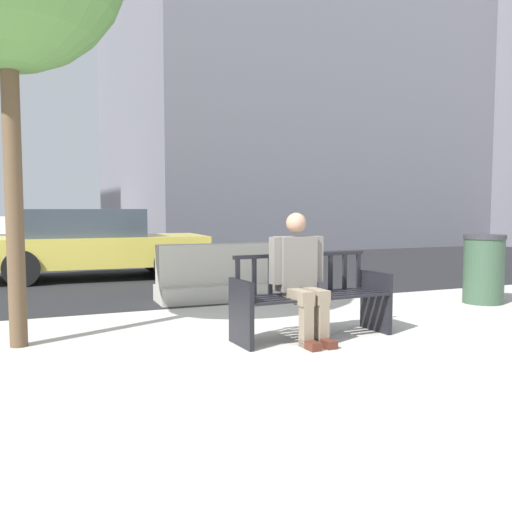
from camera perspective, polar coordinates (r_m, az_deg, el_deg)
The scene contains 7 objects.
ground_plane at distance 5.48m, azimuth 2.95°, elevation -9.58°, with size 200.00×200.00×0.00m, color #B7B2A8.
street_asphalt at distance 13.73m, azimuth -13.28°, elevation -1.00°, with size 120.00×12.00×0.01m, color black.
street_bench at distance 6.03m, azimuth 5.54°, elevation -4.43°, with size 1.71×0.59×0.88m.
seated_person at distance 5.85m, azimuth 4.40°, elevation -1.80°, with size 0.58×0.73×1.31m.
jersey_barrier_centre at distance 8.47m, azimuth -3.17°, elevation -2.13°, with size 2.03×0.76×0.84m.
car_taxi_near at distance 11.49m, azimuth -16.07°, elevation 1.20°, with size 4.30×2.00×1.35m.
trash_bin at distance 8.79m, azimuth 21.82°, elevation -1.20°, with size 0.59×0.59×0.99m.
Camera 1 is at (-2.35, -4.76, 1.36)m, focal length 40.00 mm.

